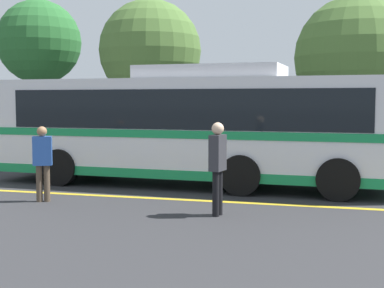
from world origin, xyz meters
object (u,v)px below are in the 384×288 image
transit_bus (193,125)px  tree_0 (150,51)px  pedestrian_0 (218,162)px  parked_car_1 (75,140)px  pedestrian_1 (43,159)px  tree_1 (39,42)px  tree_2 (356,57)px

transit_bus → tree_0: (-4.45, 9.16, 2.90)m
pedestrian_0 → tree_0: 14.55m
tree_0 → parked_car_1: bearing=-110.6°
pedestrian_1 → tree_1: bearing=96.0°
parked_car_1 → tree_0: tree_0 is taller
pedestrian_1 → tree_0: size_ratio=0.25×
parked_car_1 → pedestrian_0: size_ratio=2.21×
parked_car_1 → pedestrian_1: size_ratio=2.41×
pedestrian_1 → tree_2: bearing=32.7°
transit_bus → tree_2: size_ratio=1.77×
transit_bus → pedestrian_1: bearing=143.1°
tree_0 → pedestrian_0: bearing=-65.1°
parked_car_1 → pedestrian_0: 11.41m
parked_car_1 → tree_1: (-4.70, 5.38, 4.47)m
tree_1 → transit_bus: bearing=-43.7°
parked_car_1 → tree_1: bearing=43.9°
tree_0 → tree_1: size_ratio=0.94×
tree_1 → pedestrian_0: bearing=-48.6°
pedestrian_1 → tree_0: tree_0 is taller
pedestrian_1 → tree_0: bearing=73.3°
parked_car_1 → tree_2: size_ratio=0.65×
pedestrian_0 → pedestrian_1: pedestrian_0 is taller
tree_2 → pedestrian_0: bearing=-104.3°
pedestrian_1 → pedestrian_0: bearing=-30.7°
tree_0 → tree_2: size_ratio=1.08×
pedestrian_0 → pedestrian_1: size_ratio=1.09×
parked_car_1 → tree_1: tree_1 is taller
parked_car_1 → tree_1: size_ratio=0.57×
pedestrian_0 → tree_0: size_ratio=0.27×
pedestrian_0 → tree_1: bearing=-127.8°
parked_car_1 → pedestrian_0: (7.56, -8.54, 0.33)m
pedestrian_1 → tree_2: size_ratio=0.27×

